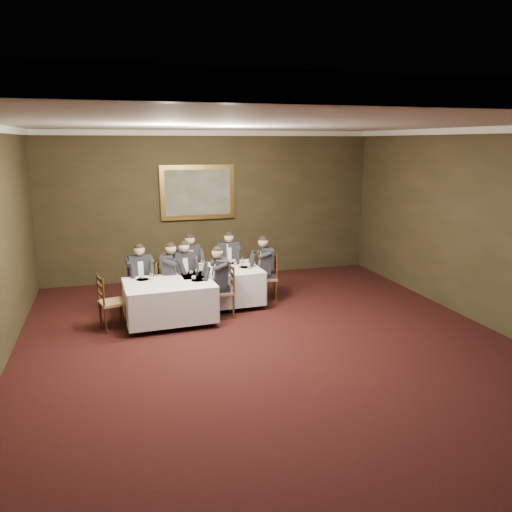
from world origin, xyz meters
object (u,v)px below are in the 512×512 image
chair_sec_endleft (113,313)px  candlestick (227,259)px  diner_sec_backleft (140,286)px  diner_main_backleft (189,273)px  centerpiece (217,262)px  chair_sec_backright (184,293)px  painting (198,192)px  diner_main_backright (229,269)px  chair_main_endright (267,287)px  chair_main_endleft (168,297)px  table_second (169,299)px  chair_main_backright (229,279)px  diner_main_endright (267,277)px  chair_sec_backleft (141,297)px  diner_sec_backright (184,282)px  diner_sec_endright (222,290)px  chair_sec_endright (223,302)px  chair_main_backleft (190,283)px  diner_main_endleft (168,285)px  table_main (219,284)px

chair_sec_endleft → candlestick: bearing=93.8°
diner_sec_backleft → candlestick: diner_sec_backleft is taller
diner_main_backleft → centerpiece: 1.02m
chair_sec_endleft → chair_sec_backright: bearing=108.1°
chair_sec_backright → candlestick: bearing=162.0°
candlestick → painting: size_ratio=0.29×
diner_main_backright → chair_main_endright: 1.05m
chair_main_endleft → chair_sec_endleft: bearing=-45.9°
diner_main_backright → chair_main_endright: size_ratio=1.35×
table_second → diner_main_backleft: diner_main_backleft is taller
table_second → chair_main_backright: (1.49, 1.56, -0.17)m
diner_main_endright → painting: 2.87m
chair_sec_backleft → diner_sec_backleft: bearing=90.0°
chair_sec_backright → chair_sec_endleft: (-1.40, -0.88, 0.00)m
painting → diner_main_endright: bearing=-64.8°
chair_sec_backleft → centerpiece: size_ratio=3.52×
diner_sec_backleft → diner_sec_backright: bearing=175.9°
chair_main_endleft → diner_sec_endright: diner_sec_endright is taller
diner_sec_backright → chair_sec_backright: bearing=-90.0°
chair_sec_endleft → chair_main_endright: bearing=89.9°
chair_sec_endright → painting: painting is taller
table_second → painting: (1.08, 2.91, 1.63)m
chair_sec_backleft → chair_sec_endright: (1.47, -0.76, 0.00)m
table_second → diner_main_endright: size_ratio=1.23×
chair_main_backleft → chair_sec_backright: size_ratio=1.00×
chair_sec_backleft → chair_sec_endleft: bearing=50.7°
diner_sec_backright → chair_main_backleft: bearing=-115.4°
chair_sec_endleft → chair_sec_backleft: bearing=133.0°
chair_main_backright → centerpiece: size_ratio=3.52×
chair_main_endleft → diner_sec_backleft: 0.57m
diner_main_endright → chair_sec_endleft: 3.22m
diner_main_backleft → diner_sec_endright: same height
diner_main_endleft → chair_sec_endright: diner_main_endleft is taller
diner_main_backright → chair_sec_backleft: diner_main_backright is taller
table_main → diner_main_backleft: diner_main_backleft is taller
diner_main_backleft → chair_main_endleft: bearing=43.9°
diner_sec_endright → candlestick: 0.82m
table_main → chair_sec_endright: (-0.07, -0.66, -0.17)m
table_second → candlestick: 1.52m
chair_main_backright → chair_sec_endleft: bearing=43.6°
diner_main_backleft → painting: 2.15m
table_main → centerpiece: centerpiece is taller
diner_main_endleft → diner_main_endright: (2.05, 0.07, 0.00)m
chair_sec_backleft → chair_main_backright: bearing=-165.3°
diner_main_endleft → chair_sec_endright: size_ratio=1.35×
diner_sec_backleft → diner_sec_backright: 0.86m
diner_main_endleft → chair_sec_backright: size_ratio=1.35×
chair_main_backleft → chair_main_backright: (0.88, 0.03, 0.00)m
diner_main_endleft → chair_sec_backright: (0.34, 0.17, -0.23)m
chair_sec_backright → diner_main_endright: bearing=168.4°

